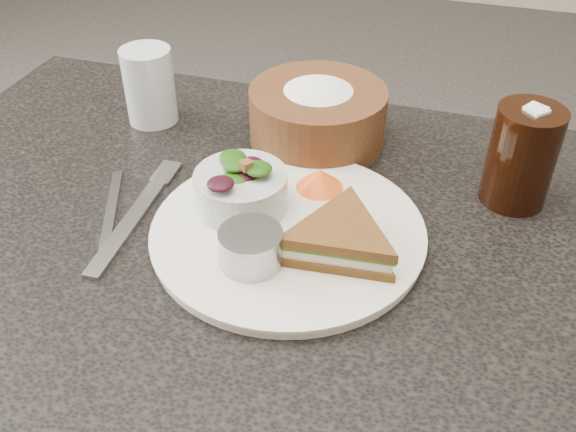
% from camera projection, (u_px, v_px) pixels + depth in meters
% --- Properties ---
extents(dining_table, '(1.00, 0.70, 0.75)m').
position_uv_depth(dining_table, '(267.00, 427.00, 0.96)').
color(dining_table, black).
rests_on(dining_table, floor).
extents(dinner_plate, '(0.30, 0.30, 0.01)m').
position_uv_depth(dinner_plate, '(288.00, 232.00, 0.72)').
color(dinner_plate, silver).
rests_on(dinner_plate, dining_table).
extents(sandwich, '(0.15, 0.15, 0.04)m').
position_uv_depth(sandwich, '(341.00, 239.00, 0.67)').
color(sandwich, brown).
rests_on(sandwich, dinner_plate).
extents(salad_bowl, '(0.14, 0.14, 0.06)m').
position_uv_depth(salad_bowl, '(241.00, 184.00, 0.73)').
color(salad_bowl, '#B2B9B5').
rests_on(salad_bowl, dinner_plate).
extents(dressing_ramekin, '(0.07, 0.07, 0.04)m').
position_uv_depth(dressing_ramekin, '(251.00, 248.00, 0.66)').
color(dressing_ramekin, '#97989D').
rests_on(dressing_ramekin, dinner_plate).
extents(orange_wedge, '(0.08, 0.08, 0.03)m').
position_uv_depth(orange_wedge, '(320.00, 179.00, 0.77)').
color(orange_wedge, '#FF5915').
rests_on(orange_wedge, dinner_plate).
extents(fork, '(0.03, 0.20, 0.01)m').
position_uv_depth(fork, '(132.00, 220.00, 0.74)').
color(fork, '#A4A5A7').
rests_on(fork, dining_table).
extents(knife, '(0.08, 0.17, 0.00)m').
position_uv_depth(knife, '(110.00, 216.00, 0.75)').
color(knife, gray).
rests_on(knife, dining_table).
extents(bread_basket, '(0.23, 0.23, 0.10)m').
position_uv_depth(bread_basket, '(318.00, 107.00, 0.86)').
color(bread_basket, brown).
rests_on(bread_basket, dining_table).
extents(cola_glass, '(0.10, 0.10, 0.13)m').
position_uv_depth(cola_glass, '(523.00, 152.00, 0.74)').
color(cola_glass, black).
rests_on(cola_glass, dining_table).
extents(water_glass, '(0.08, 0.08, 0.11)m').
position_uv_depth(water_glass, '(149.00, 86.00, 0.90)').
color(water_glass, silver).
rests_on(water_glass, dining_table).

